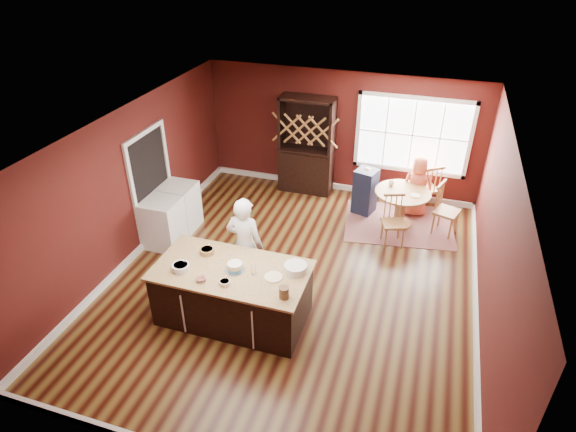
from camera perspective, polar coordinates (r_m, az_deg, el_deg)
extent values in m
plane|color=brown|center=(8.36, 0.67, -7.48)|extent=(7.00, 7.00, 0.00)
plane|color=white|center=(6.99, 0.81, 10.02)|extent=(7.00, 7.00, 0.00)
plane|color=#3F1410|center=(10.65, 6.34, 9.73)|extent=(6.00, 0.00, 6.00)
plane|color=#3F1410|center=(5.12, -11.50, -19.06)|extent=(6.00, 0.00, 6.00)
plane|color=#3F1410|center=(8.83, -18.26, 3.50)|extent=(0.00, 7.00, 7.00)
plane|color=#3F1410|center=(7.44, 23.46, -3.16)|extent=(0.00, 7.00, 7.00)
cube|color=black|center=(7.44, -6.53, -9.38)|extent=(2.20, 1.11, 0.83)
cube|color=#D6B66D|center=(7.14, -6.76, -6.42)|extent=(2.28, 1.19, 0.04)
cylinder|color=brown|center=(10.06, 12.97, -0.83)|extent=(0.51, 0.51, 0.04)
cylinder|color=brown|center=(9.89, 13.20, 0.82)|extent=(0.18, 0.18, 0.67)
cylinder|color=brown|center=(9.71, 13.46, 2.72)|extent=(1.09, 1.09, 0.04)
imported|color=silver|center=(7.73, -5.13, -3.44)|extent=(0.63, 0.42, 1.70)
cylinder|color=white|center=(7.20, -12.58, -5.95)|extent=(0.26, 0.26, 0.10)
cylinder|color=brown|center=(7.48, -9.57, -4.11)|extent=(0.22, 0.22, 0.08)
cylinder|color=white|center=(6.95, -10.30, -7.44)|extent=(0.15, 0.15, 0.05)
cylinder|color=beige|center=(6.85, -7.52, -7.83)|extent=(0.16, 0.16, 0.06)
cylinder|color=silver|center=(6.95, -4.10, -6.39)|extent=(0.08, 0.08, 0.16)
cylinder|color=beige|center=(6.92, -1.75, -7.23)|extent=(0.27, 0.27, 0.02)
cylinder|color=white|center=(7.01, 0.90, -6.19)|extent=(0.33, 0.33, 0.11)
cylinder|color=brown|center=(6.54, -0.48, -9.05)|extent=(0.14, 0.14, 0.17)
cube|color=brown|center=(10.07, 12.96, -0.89)|extent=(2.36, 1.95, 0.01)
imported|color=#D96245|center=(10.20, 15.07, 3.45)|extent=(0.68, 0.48, 1.30)
cylinder|color=beige|center=(9.60, 14.86, 2.37)|extent=(0.19, 0.19, 0.01)
imported|color=silver|center=(9.87, 12.15, 3.82)|extent=(0.12, 0.12, 0.09)
cube|color=black|center=(10.65, 2.21, 8.34)|extent=(1.18, 0.49, 2.17)
cube|color=silver|center=(9.26, -14.59, -0.82)|extent=(0.64, 0.62, 0.94)
cube|color=white|center=(9.72, -12.71, 1.10)|extent=(0.65, 0.63, 0.94)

